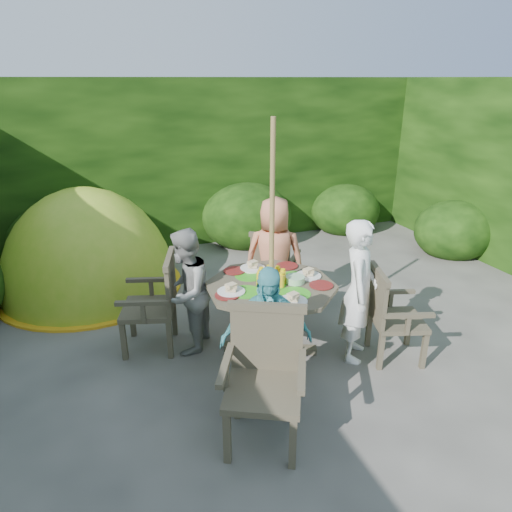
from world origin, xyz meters
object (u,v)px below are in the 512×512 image
object	(u,v)px
child_left	(186,292)
child_front	(266,341)
patio_table	(271,295)
garden_chair_right	(390,314)
child_right	(359,291)
garden_chair_left	(156,302)
child_back	(274,257)
garden_chair_back	(273,265)
dome_tent	(92,288)
parasol_pole	(272,245)
garden_chair_front	(264,375)

from	to	relation	value
child_left	child_front	bearing A→B (deg)	50.47
patio_table	child_left	distance (m)	0.80
child_left	garden_chair_right	bearing A→B (deg)	95.20
child_right	patio_table	bearing A→B (deg)	100.00
garden_chair_left	child_back	world-z (taller)	child_back
garden_chair_left	garden_chair_back	world-z (taller)	garden_chair_left
garden_chair_left	dome_tent	bearing A→B (deg)	-143.80
parasol_pole	child_left	bearing A→B (deg)	155.30
child_right	child_left	bearing A→B (deg)	100.07
garden_chair_right	garden_chair_left	size ratio (longest dim) A/B	0.93
child_back	patio_table	bearing A→B (deg)	91.40
child_front	garden_chair_right	bearing A→B (deg)	22.84
child_right	garden_chair_left	bearing A→B (deg)	99.72
patio_table	garden_chair_front	distance (m)	1.10
garden_chair_back	child_left	xyz separation A→B (m)	(-1.17, -0.68, 0.16)
garden_chair_left	garden_chair_front	distance (m)	1.56
patio_table	dome_tent	xyz separation A→B (m)	(-1.59, 2.12, -0.60)
dome_tent	child_left	bearing A→B (deg)	-60.92
patio_table	garden_chair_right	size ratio (longest dim) A/B	1.91
parasol_pole	garden_chair_right	xyz separation A→B (m)	(1.00, -0.47, -0.64)
child_right	child_left	size ratio (longest dim) A/B	1.11
garden_chair_right	dome_tent	distance (m)	3.69
garden_chair_back	child_front	size ratio (longest dim) A/B	0.69
child_right	child_back	size ratio (longest dim) A/B	1.01
dome_tent	garden_chair_back	bearing A→B (deg)	-25.12
garden_chair_back	child_right	bearing A→B (deg)	141.33
child_left	parasol_pole	bearing A→B (deg)	95.47
parasol_pole	child_left	world-z (taller)	parasol_pole
child_right	child_back	bearing A→B (deg)	55.07
dome_tent	child_front	bearing A→B (deg)	-62.84
parasol_pole	child_left	xyz separation A→B (m)	(-0.73, 0.33, -0.49)
garden_chair_right	patio_table	bearing A→B (deg)	82.68
parasol_pole	child_back	world-z (taller)	parasol_pole
child_back	dome_tent	xyz separation A→B (m)	(-1.92, 1.39, -0.67)
child_right	child_back	xyz separation A→B (m)	(-0.39, 1.06, -0.01)
garden_chair_front	child_front	bearing A→B (deg)	92.83
child_right	child_front	world-z (taller)	child_right
child_back	garden_chair_right	bearing A→B (deg)	144.87
child_front	child_back	bearing A→B (deg)	77.23
garden_chair_right	child_left	bearing A→B (deg)	82.93
patio_table	garden_chair_left	distance (m)	1.11
patio_table	child_front	bearing A→B (deg)	-115.00
patio_table	parasol_pole	bearing A→B (deg)	168.10
child_back	child_front	bearing A→B (deg)	91.09
garden_chair_left	parasol_pole	bearing A→B (deg)	81.32
parasol_pole	child_left	distance (m)	0.94
garden_chair_left	dome_tent	size ratio (longest dim) A/B	0.36
patio_table	parasol_pole	distance (m)	0.50
garden_chair_left	garden_chair_back	bearing A→B (deg)	127.35
garden_chair_back	garden_chair_front	world-z (taller)	garden_chair_front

